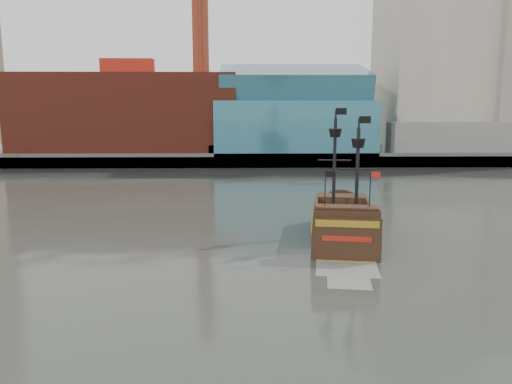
{
  "coord_description": "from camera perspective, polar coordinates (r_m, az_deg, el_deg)",
  "views": [
    {
      "loc": [
        0.4,
        -27.53,
        11.22
      ],
      "look_at": [
        1.41,
        13.75,
        4.0
      ],
      "focal_mm": 35.0,
      "sensor_mm": 36.0,
      "label": 1
    }
  ],
  "objects": [
    {
      "name": "pirate_ship",
      "position": [
        42.63,
        9.91,
        -4.01
      ],
      "size": [
        7.02,
        16.26,
        11.78
      ],
      "rotation": [
        0.0,
        0.0,
        -0.15
      ],
      "color": "black",
      "rests_on": "ground"
    },
    {
      "name": "seawall",
      "position": [
        90.57,
        -1.65,
        3.62
      ],
      "size": [
        220.0,
        1.0,
        2.6
      ],
      "primitive_type": "cube",
      "color": "#4C4C49",
      "rests_on": "ground"
    },
    {
      "name": "promenade_far",
      "position": [
        119.96,
        -1.59,
        5.02
      ],
      "size": [
        220.0,
        60.0,
        2.0
      ],
      "primitive_type": "cube",
      "color": "slate",
      "rests_on": "ground"
    },
    {
      "name": "skyline",
      "position": [
        112.98,
        1.09,
        16.69
      ],
      "size": [
        149.0,
        45.0,
        62.0
      ],
      "color": "#776247",
      "rests_on": "promenade_far"
    },
    {
      "name": "ground",
      "position": [
        29.73,
        -2.11,
        -12.26
      ],
      "size": [
        400.0,
        400.0,
        0.0
      ],
      "primitive_type": "plane",
      "color": "#282B26",
      "rests_on": "ground"
    }
  ]
}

